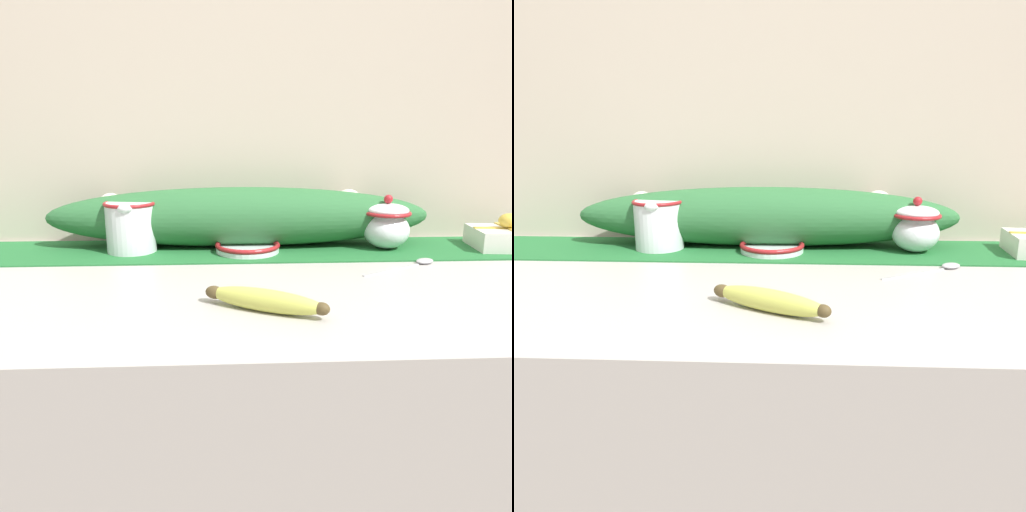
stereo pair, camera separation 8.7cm
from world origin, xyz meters
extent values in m
cube|color=#B7B2AD|center=(0.00, 0.00, 0.44)|extent=(1.50, 0.68, 0.88)
cube|color=beige|center=(0.00, 0.36, 1.20)|extent=(2.30, 0.04, 2.40)
cube|color=#236B33|center=(0.00, 0.22, 0.88)|extent=(1.38, 0.22, 0.00)
cylinder|color=white|center=(-0.24, 0.22, 0.94)|extent=(0.11, 0.11, 0.11)
torus|color=#A31E23|center=(-0.24, 0.22, 0.99)|extent=(0.11, 0.11, 0.01)
torus|color=white|center=(-0.24, 0.28, 0.95)|extent=(0.06, 0.01, 0.06)
ellipsoid|color=white|center=(-0.24, 0.17, 0.99)|extent=(0.03, 0.02, 0.02)
ellipsoid|color=white|center=(0.33, 0.22, 0.92)|extent=(0.10, 0.10, 0.08)
torus|color=#A31E23|center=(0.33, 0.22, 0.96)|extent=(0.11, 0.11, 0.01)
ellipsoid|color=white|center=(0.33, 0.22, 0.97)|extent=(0.09, 0.09, 0.03)
sphere|color=#A31E23|center=(0.33, 0.22, 0.99)|extent=(0.02, 0.02, 0.02)
cylinder|color=white|center=(0.02, 0.20, 0.89)|extent=(0.14, 0.14, 0.01)
torus|color=#A31E23|center=(0.02, 0.20, 0.90)|extent=(0.14, 0.14, 0.01)
ellipsoid|color=#CCD156|center=(0.03, -0.17, 0.90)|extent=(0.18, 0.12, 0.03)
ellipsoid|color=brown|center=(-0.05, -0.13, 0.90)|extent=(0.04, 0.03, 0.02)
ellipsoid|color=brown|center=(0.11, -0.21, 0.90)|extent=(0.03, 0.03, 0.02)
cube|color=#B7B7BC|center=(0.29, 0.04, 0.88)|extent=(0.14, 0.08, 0.00)
ellipsoid|color=#B7B7BC|center=(0.37, 0.09, 0.89)|extent=(0.05, 0.04, 0.01)
ellipsoid|color=#2D6B38|center=(0.00, 0.26, 0.95)|extent=(0.88, 0.15, 0.14)
sphere|color=silver|center=(-0.29, 0.28, 0.98)|extent=(0.06, 0.06, 0.06)
sphere|color=silver|center=(-0.09, 0.26, 0.98)|extent=(0.07, 0.07, 0.07)
sphere|color=silver|center=(0.10, 0.28, 0.97)|extent=(0.05, 0.05, 0.05)
sphere|color=silver|center=(0.26, 0.29, 0.98)|extent=(0.07, 0.07, 0.07)
camera|label=1|loc=(-0.02, -0.87, 1.15)|focal=35.00mm
camera|label=2|loc=(0.07, -0.87, 1.15)|focal=35.00mm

